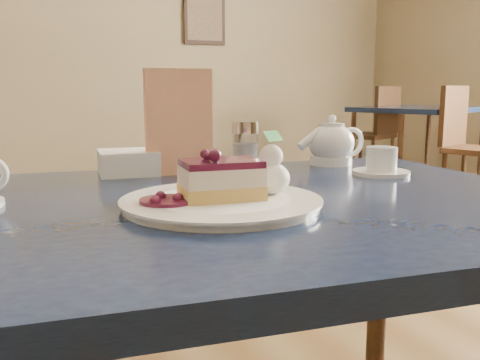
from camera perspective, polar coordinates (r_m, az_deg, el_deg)
name	(u,v)px	position (r m, az deg, el deg)	size (l,w,h in m)	color
main_table	(213,248)	(0.82, -2.89, -7.21)	(1.16, 0.82, 0.69)	#15233D
dessert_plate	(221,203)	(0.75, -2.02, -2.47)	(0.28, 0.28, 0.01)	white
cheesecake_slice	(221,180)	(0.75, -2.03, 0.02)	(0.12, 0.09, 0.06)	#E7B068
whipped_cream	(271,178)	(0.78, 3.32, 0.20)	(0.06, 0.06, 0.05)	white
berry_sauce	(166,201)	(0.73, -7.85, -2.23)	(0.07, 0.07, 0.01)	#350817
tea_set	(341,148)	(1.17, 10.68, 3.37)	(0.17, 0.26, 0.10)	white
menu_card	(179,122)	(1.05, -6.56, 6.16)	(0.13, 0.03, 0.20)	#F3E7A2
sugar_shaker	(245,146)	(1.07, 0.55, 3.62)	(0.06, 0.06, 0.10)	white
napkin_stack	(128,162)	(1.07, -11.84, 1.86)	(0.11, 0.11, 0.05)	white
bg_table_far_right	(413,185)	(4.67, 17.98, -0.54)	(1.18, 1.73, 1.15)	#15233D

